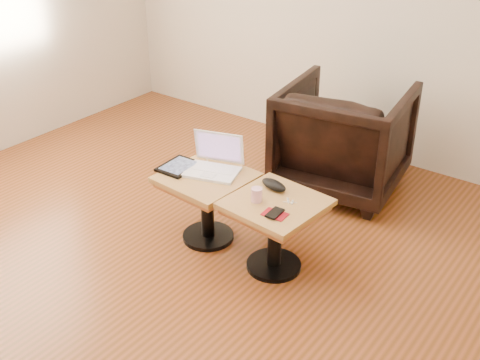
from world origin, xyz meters
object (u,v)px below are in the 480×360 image
Objects in this scene: side_table_right at (275,218)px; armchair at (344,138)px; side_table_left at (207,192)px; striped_cup at (257,195)px; laptop at (214,164)px.

armchair is at bearing 103.45° from side_table_right.
side_table_left is 6.51× the size of striped_cup.
armchair is at bearing 76.81° from side_table_left.
side_table_left is at bearing 64.47° from armchair.
side_table_right is at bearing 35.08° from striped_cup.
side_table_right is at bearing 3.21° from side_table_left.
striped_cup reaches higher than side_table_left.
laptop is 1.07m from armchair.
striped_cup reaches higher than side_table_right.
side_table_right is (0.50, -0.01, 0.00)m from side_table_left.
laptop is at bearing 63.08° from armchair.
side_table_right is 1.11m from armchair.
laptop reaches higher than side_table_left.
striped_cup is 0.09× the size of armchair.
armchair is at bearing 54.02° from laptop.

